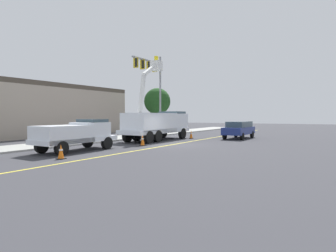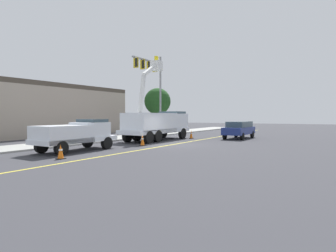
{
  "view_description": "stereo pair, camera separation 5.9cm",
  "coord_description": "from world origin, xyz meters",
  "px_view_note": "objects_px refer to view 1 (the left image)",
  "views": [
    {
      "loc": [
        -20.62,
        -9.61,
        2.36
      ],
      "look_at": [
        1.47,
        1.16,
        1.4
      ],
      "focal_mm": 30.8,
      "sensor_mm": 36.0,
      "label": 1
    },
    {
      "loc": [
        -20.59,
        -9.66,
        2.36
      ],
      "look_at": [
        1.47,
        1.16,
        1.4
      ],
      "focal_mm": 30.8,
      "sensor_mm": 36.0,
      "label": 2
    }
  ],
  "objects_px": {
    "traffic_cone_mid_front": "(143,140)",
    "traffic_signal_mast": "(152,78)",
    "service_pickup_truck": "(75,134)",
    "traffic_cone_mid_rear": "(191,134)",
    "utility_bucket_truck": "(157,123)",
    "passing_minivan": "(239,129)",
    "traffic_cone_leading": "(61,152)"
  },
  "relations": [
    {
      "from": "service_pickup_truck",
      "to": "traffic_cone_leading",
      "type": "relative_size",
      "value": 7.35
    },
    {
      "from": "traffic_cone_leading",
      "to": "traffic_cone_mid_rear",
      "type": "height_order",
      "value": "traffic_cone_mid_rear"
    },
    {
      "from": "traffic_cone_mid_rear",
      "to": "traffic_cone_mid_front",
      "type": "bearing_deg",
      "value": 173.21
    },
    {
      "from": "service_pickup_truck",
      "to": "traffic_cone_mid_front",
      "type": "relative_size",
      "value": 6.73
    },
    {
      "from": "utility_bucket_truck",
      "to": "traffic_cone_mid_front",
      "type": "bearing_deg",
      "value": -165.43
    },
    {
      "from": "passing_minivan",
      "to": "traffic_cone_mid_rear",
      "type": "bearing_deg",
      "value": 118.08
    },
    {
      "from": "service_pickup_truck",
      "to": "traffic_cone_mid_front",
      "type": "bearing_deg",
      "value": -25.15
    },
    {
      "from": "utility_bucket_truck",
      "to": "traffic_cone_mid_front",
      "type": "relative_size",
      "value": 9.78
    },
    {
      "from": "passing_minivan",
      "to": "traffic_cone_leading",
      "type": "bearing_deg",
      "value": 162.27
    },
    {
      "from": "utility_bucket_truck",
      "to": "service_pickup_truck",
      "type": "bearing_deg",
      "value": 173.96
    },
    {
      "from": "utility_bucket_truck",
      "to": "traffic_signal_mast",
      "type": "xyz_separation_m",
      "value": [
        4.33,
        2.93,
        4.76
      ]
    },
    {
      "from": "service_pickup_truck",
      "to": "traffic_cone_mid_front",
      "type": "height_order",
      "value": "service_pickup_truck"
    },
    {
      "from": "utility_bucket_truck",
      "to": "service_pickup_truck",
      "type": "distance_m",
      "value": 9.48
    },
    {
      "from": "utility_bucket_truck",
      "to": "traffic_signal_mast",
      "type": "relative_size",
      "value": 0.94
    },
    {
      "from": "traffic_signal_mast",
      "to": "utility_bucket_truck",
      "type": "bearing_deg",
      "value": -145.91
    },
    {
      "from": "utility_bucket_truck",
      "to": "passing_minivan",
      "type": "xyz_separation_m",
      "value": [
        5.34,
        -6.38,
        -0.66
      ]
    },
    {
      "from": "traffic_cone_mid_front",
      "to": "passing_minivan",
      "type": "bearing_deg",
      "value": -27.2
    },
    {
      "from": "traffic_cone_mid_rear",
      "to": "passing_minivan",
      "type": "bearing_deg",
      "value": -61.92
    },
    {
      "from": "utility_bucket_truck",
      "to": "traffic_cone_leading",
      "type": "bearing_deg",
      "value": -176.57
    },
    {
      "from": "traffic_cone_leading",
      "to": "traffic_cone_mid_rear",
      "type": "xyz_separation_m",
      "value": [
        15.38,
        -1.41,
        0.02
      ]
    },
    {
      "from": "passing_minivan",
      "to": "traffic_signal_mast",
      "type": "xyz_separation_m",
      "value": [
        -1.01,
        9.31,
        5.42
      ]
    },
    {
      "from": "utility_bucket_truck",
      "to": "passing_minivan",
      "type": "bearing_deg",
      "value": -50.06
    },
    {
      "from": "utility_bucket_truck",
      "to": "traffic_cone_mid_rear",
      "type": "height_order",
      "value": "utility_bucket_truck"
    },
    {
      "from": "utility_bucket_truck",
      "to": "traffic_signal_mast",
      "type": "bearing_deg",
      "value": 34.09
    },
    {
      "from": "passing_minivan",
      "to": "traffic_signal_mast",
      "type": "relative_size",
      "value": 0.55
    },
    {
      "from": "passing_minivan",
      "to": "traffic_cone_mid_front",
      "type": "xyz_separation_m",
      "value": [
        -10.03,
        5.15,
        -0.55
      ]
    },
    {
      "from": "passing_minivan",
      "to": "traffic_signal_mast",
      "type": "height_order",
      "value": "traffic_signal_mast"
    },
    {
      "from": "traffic_cone_leading",
      "to": "traffic_cone_mid_front",
      "type": "height_order",
      "value": "traffic_cone_mid_front"
    },
    {
      "from": "passing_minivan",
      "to": "utility_bucket_truck",
      "type": "bearing_deg",
      "value": 129.94
    },
    {
      "from": "traffic_cone_mid_front",
      "to": "traffic_signal_mast",
      "type": "xyz_separation_m",
      "value": [
        9.02,
        4.15,
        5.97
      ]
    },
    {
      "from": "traffic_cone_mid_front",
      "to": "traffic_signal_mast",
      "type": "height_order",
      "value": "traffic_signal_mast"
    },
    {
      "from": "traffic_cone_leading",
      "to": "utility_bucket_truck",
      "type": "bearing_deg",
      "value": 3.43
    }
  ]
}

